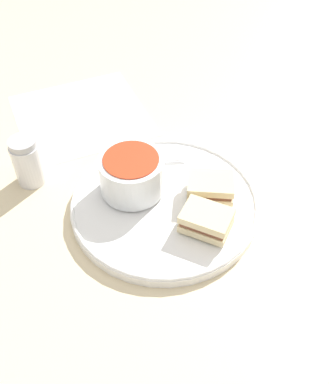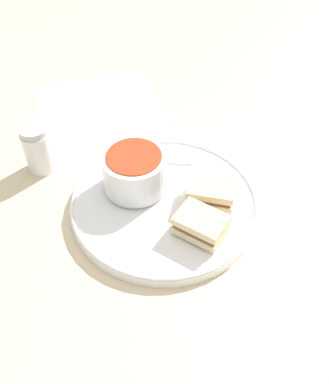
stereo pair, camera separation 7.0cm
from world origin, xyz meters
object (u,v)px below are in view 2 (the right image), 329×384
spoon (148,158)px  salt_shaker (38,149)px  soup_bowl (135,171)px  sandwich_half_near (201,224)px  sandwich_half_far (211,192)px

spoon → salt_shaker: (-0.17, 0.10, 0.02)m
soup_bowl → sandwich_half_near: bearing=-72.7°
soup_bowl → salt_shaker: size_ratio=1.18×
soup_bowl → sandwich_half_far: bearing=-43.6°
spoon → sandwich_half_far: sandwich_half_far is taller
spoon → sandwich_half_far: size_ratio=1.06×
salt_shaker → sandwich_half_far: bearing=-46.9°
sandwich_half_far → salt_shaker: bearing=133.1°
sandwich_half_far → salt_shaker: 0.32m
soup_bowl → salt_shaker: salt_shaker is taller
soup_bowl → sandwich_half_near: soup_bowl is taller
soup_bowl → sandwich_half_far: size_ratio=1.17×
soup_bowl → spoon: bearing=43.8°
sandwich_half_near → salt_shaker: bearing=120.5°
salt_shaker → spoon: bearing=-29.2°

